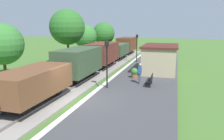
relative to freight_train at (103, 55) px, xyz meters
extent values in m
plane|color=#47702D|center=(2.40, -12.21, -1.58)|extent=(160.00, 160.00, 0.00)
cube|color=#424244|center=(5.60, -12.21, -1.46)|extent=(6.00, 60.00, 0.25)
cube|color=silver|center=(2.80, -12.21, -1.33)|extent=(0.36, 60.00, 0.01)
cube|color=gray|center=(0.00, -12.21, -1.52)|extent=(3.80, 60.00, 0.12)
cube|color=slate|center=(0.72, -12.21, -1.39)|extent=(0.07, 60.00, 0.14)
cube|color=slate|center=(-0.72, -12.21, -1.39)|extent=(0.07, 60.00, 0.14)
cube|color=brown|center=(0.00, -13.52, 0.00)|extent=(2.50, 5.60, 1.60)
cube|color=black|center=(0.00, -13.52, -0.65)|extent=(2.10, 5.15, 0.50)
cylinder|color=black|center=(0.00, -11.72, -0.90)|extent=(1.56, 0.84, 0.84)
cylinder|color=black|center=(0.00, -15.31, -0.90)|extent=(1.56, 0.84, 0.84)
cylinder|color=black|center=(0.00, -10.57, -0.65)|extent=(0.20, 0.30, 0.20)
cube|color=#384C33|center=(0.00, -6.92, 0.30)|extent=(2.50, 5.60, 2.20)
cube|color=black|center=(0.00, -6.92, -0.65)|extent=(2.10, 5.15, 0.50)
cylinder|color=black|center=(0.00, -5.12, -0.90)|extent=(1.56, 0.84, 0.84)
cylinder|color=black|center=(0.00, -8.71, -0.90)|extent=(1.56, 0.84, 0.84)
cylinder|color=black|center=(0.00, -3.97, -0.65)|extent=(0.20, 0.30, 0.20)
cylinder|color=black|center=(0.00, -9.87, -0.65)|extent=(0.20, 0.30, 0.20)
cube|color=brown|center=(0.00, -0.32, 0.30)|extent=(2.50, 5.60, 2.20)
cube|color=black|center=(0.00, -0.32, -0.65)|extent=(2.10, 5.15, 0.50)
cylinder|color=black|center=(0.00, 1.48, -0.90)|extent=(1.56, 0.84, 0.84)
cylinder|color=black|center=(0.00, -2.11, -0.90)|extent=(1.56, 0.84, 0.84)
cylinder|color=black|center=(0.00, 2.63, -0.65)|extent=(0.20, 0.30, 0.20)
cylinder|color=black|center=(0.00, -3.27, -0.65)|extent=(0.20, 0.30, 0.20)
cube|color=#384C33|center=(0.00, 6.28, 0.00)|extent=(2.50, 5.60, 1.60)
cube|color=black|center=(0.00, 6.28, -0.65)|extent=(2.10, 5.15, 0.50)
cylinder|color=black|center=(0.00, 8.08, -0.90)|extent=(1.56, 0.84, 0.84)
cylinder|color=black|center=(0.00, 4.49, -0.90)|extent=(1.56, 0.84, 0.84)
cylinder|color=black|center=(0.00, 9.23, -0.65)|extent=(0.20, 0.30, 0.20)
cylinder|color=black|center=(0.00, 3.33, -0.65)|extent=(0.20, 0.30, 0.20)
cube|color=brown|center=(0.00, 12.88, 0.30)|extent=(2.50, 5.60, 2.20)
cube|color=black|center=(0.00, 12.88, -0.65)|extent=(2.10, 5.15, 0.50)
cylinder|color=black|center=(0.00, 14.68, -0.90)|extent=(1.56, 0.84, 0.84)
cylinder|color=black|center=(0.00, 11.09, -0.90)|extent=(1.56, 0.84, 0.84)
cylinder|color=black|center=(0.00, 15.83, -0.65)|extent=(0.20, 0.30, 0.20)
cylinder|color=black|center=(0.00, 9.93, -0.65)|extent=(0.20, 0.30, 0.20)
cube|color=tan|center=(6.80, -1.70, -0.03)|extent=(3.20, 5.50, 2.60)
cube|color=#51231E|center=(6.80, -1.70, 1.36)|extent=(3.50, 5.80, 0.18)
cube|color=black|center=(5.19, -2.80, 0.10)|extent=(0.03, 0.90, 0.80)
cube|color=black|center=(6.41, -7.53, -0.89)|extent=(0.42, 1.50, 0.04)
cube|color=black|center=(6.60, -7.53, -0.65)|extent=(0.04, 1.50, 0.45)
cube|color=black|center=(6.41, -8.13, -1.12)|extent=(0.38, 0.06, 0.42)
cube|color=black|center=(6.41, -6.93, -1.12)|extent=(0.38, 0.06, 0.42)
cylinder|color=#474C66|center=(5.58, -7.25, -0.90)|extent=(0.15, 0.15, 0.86)
cylinder|color=#474C66|center=(5.59, -7.09, -0.90)|extent=(0.15, 0.15, 0.86)
cube|color=#2D5199|center=(5.59, -7.17, -0.17)|extent=(0.25, 0.39, 0.60)
sphere|color=tan|center=(5.59, -7.17, 0.27)|extent=(0.22, 0.22, 0.22)
cylinder|color=brown|center=(4.76, -5.21, -1.16)|extent=(0.56, 0.56, 0.34)
sphere|color=#387A33|center=(4.76, -5.21, -0.73)|extent=(0.64, 0.64, 0.64)
cylinder|color=black|center=(3.36, -9.10, 0.27)|extent=(0.11, 0.11, 3.20)
cube|color=black|center=(3.36, -9.10, 2.05)|extent=(0.28, 0.28, 0.36)
sphere|color=#F2E5BF|center=(3.36, -9.10, 2.05)|extent=(0.20, 0.20, 0.20)
cone|color=black|center=(3.36, -9.10, 2.29)|extent=(0.20, 0.20, 0.16)
cylinder|color=black|center=(3.36, 3.89, 0.27)|extent=(0.11, 0.11, 3.20)
cube|color=black|center=(3.36, 3.89, 2.05)|extent=(0.28, 0.28, 0.36)
sphere|color=#F2E5BF|center=(3.36, 3.89, 2.05)|extent=(0.20, 0.20, 0.20)
cone|color=black|center=(3.36, 3.89, 2.29)|extent=(0.20, 0.20, 0.16)
cylinder|color=#4C3823|center=(-7.28, -7.89, -0.67)|extent=(0.28, 0.28, 1.83)
sphere|color=#387A33|center=(-7.28, -7.89, 1.71)|extent=(3.91, 3.91, 3.91)
cylinder|color=#4C3823|center=(-4.68, 0.03, 0.01)|extent=(0.28, 0.28, 3.18)
sphere|color=#2D6B28|center=(-4.68, 0.03, 3.24)|extent=(4.37, 4.37, 4.37)
cylinder|color=#4C3823|center=(-5.64, 7.69, -0.61)|extent=(0.28, 0.28, 1.94)
sphere|color=#387A33|center=(-5.64, 7.69, 1.74)|extent=(3.69, 3.69, 3.69)
cylinder|color=#4C3823|center=(-4.71, 14.17, -0.55)|extent=(0.28, 0.28, 2.07)
sphere|color=#2D6B28|center=(-4.71, 14.17, 2.02)|extent=(4.08, 4.08, 4.08)
camera|label=1|loc=(8.30, -24.52, 3.36)|focal=34.76mm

